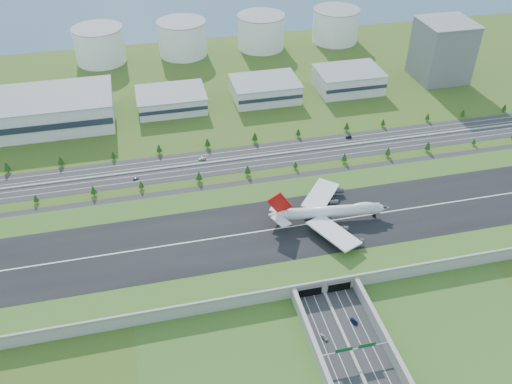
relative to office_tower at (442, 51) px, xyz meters
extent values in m
plane|color=#3B531A|center=(-200.00, -195.00, -27.50)|extent=(1200.00, 1200.00, 0.00)
cube|color=gray|center=(-200.00, -195.00, -23.50)|extent=(520.00, 100.00, 8.00)
cube|color=#314F1B|center=(-200.00, -195.00, -19.42)|extent=(520.00, 100.00, 0.16)
cube|color=black|center=(-200.00, -195.00, -19.28)|extent=(520.00, 58.00, 0.12)
cube|color=silver|center=(-200.00, -195.00, -19.20)|extent=(520.00, 0.90, 0.02)
cube|color=gray|center=(-200.00, -244.40, -18.90)|extent=(520.00, 1.20, 1.20)
cube|color=#28282B|center=(-200.00, -305.00, -27.44)|extent=(34.00, 120.00, 0.12)
cube|color=gray|center=(-200.00, -305.00, -27.05)|extent=(1.60, 120.00, 0.90)
cube|color=gray|center=(-218.20, -295.00, -23.50)|extent=(2.40, 100.00, 8.00)
cube|color=gray|center=(-181.80, -295.00, -23.50)|extent=(2.40, 100.00, 8.00)
cube|color=black|center=(-208.50, -245.20, -24.30)|extent=(13.00, 1.20, 6.00)
cube|color=black|center=(-191.50, -245.20, -24.30)|extent=(13.00, 1.20, 6.00)
cylinder|color=gray|center=(-219.00, -290.00, -24.00)|extent=(0.70, 0.70, 7.00)
cylinder|color=gray|center=(-181.00, -290.00, -24.00)|extent=(0.70, 0.70, 7.00)
cube|color=gray|center=(-200.00, -290.00, -20.30)|extent=(38.00, 0.50, 0.50)
cube|color=#0C4C23|center=(-206.00, -290.10, -18.90)|extent=(9.00, 0.30, 2.40)
cube|color=#0C4C23|center=(-194.00, -290.10, -18.90)|extent=(9.00, 0.30, 2.40)
cube|color=#28282B|center=(-200.00, -100.00, -27.44)|extent=(560.00, 36.00, 0.12)
cylinder|color=#3D2819|center=(-364.65, -122.00, -26.33)|extent=(0.50, 0.50, 2.34)
cone|color=#12370F|center=(-364.65, -122.00, -23.33)|extent=(3.65, 3.65, 4.69)
cylinder|color=#3D2819|center=(-326.39, -122.00, -26.12)|extent=(0.50, 0.50, 2.76)
cone|color=#12370F|center=(-326.39, -122.00, -22.59)|extent=(4.30, 4.30, 5.52)
cylinder|color=#3D2819|center=(-293.84, -122.00, -26.31)|extent=(0.50, 0.50, 2.38)
cone|color=#12370F|center=(-293.84, -122.00, -23.28)|extent=(3.70, 3.70, 4.75)
cylinder|color=#3D2819|center=(-252.74, -122.00, -26.06)|extent=(0.50, 0.50, 2.88)
cone|color=#12370F|center=(-252.74, -122.00, -22.38)|extent=(4.48, 4.48, 5.76)
cylinder|color=#3D2819|center=(-217.00, -122.00, -26.04)|extent=(0.50, 0.50, 2.92)
cone|color=#12370F|center=(-217.00, -122.00, -22.30)|extent=(4.55, 4.55, 5.85)
cylinder|color=#3D2819|center=(-180.58, -122.00, -26.41)|extent=(0.50, 0.50, 2.18)
cone|color=#12370F|center=(-180.58, -122.00, -23.63)|extent=(3.39, 3.39, 4.35)
cylinder|color=#3D2819|center=(-142.21, -122.00, -26.13)|extent=(0.50, 0.50, 2.75)
cone|color=#12370F|center=(-142.21, -122.00, -22.62)|extent=(4.27, 4.27, 5.49)
cylinder|color=#3D2819|center=(-106.77, -122.00, -26.09)|extent=(0.50, 0.50, 2.83)
cone|color=#12370F|center=(-106.77, -122.00, -22.47)|extent=(4.40, 4.40, 5.65)
cylinder|color=#3D2819|center=(-73.46, -122.00, -26.01)|extent=(0.50, 0.50, 2.98)
cone|color=#12370F|center=(-73.46, -122.00, -22.20)|extent=(4.64, 4.64, 5.96)
cylinder|color=#3D2819|center=(-33.17, -122.00, -26.49)|extent=(0.50, 0.50, 2.03)
cone|color=#12370F|center=(-33.17, -122.00, -23.89)|extent=(3.16, 3.16, 4.06)
cylinder|color=#3D2819|center=(-388.54, -78.00, -25.98)|extent=(0.50, 0.50, 3.03)
cone|color=#12370F|center=(-388.54, -78.00, -22.11)|extent=(4.71, 4.71, 6.06)
cylinder|color=#3D2819|center=(-350.65, -78.00, -26.08)|extent=(0.50, 0.50, 2.84)
cone|color=#12370F|center=(-350.65, -78.00, -22.45)|extent=(4.42, 4.42, 5.68)
cylinder|color=#3D2819|center=(-312.16, -78.00, -26.28)|extent=(0.50, 0.50, 2.44)
cone|color=#12370F|center=(-312.16, -78.00, -23.16)|extent=(3.79, 3.79, 4.88)
cylinder|color=#3D2819|center=(-277.43, -78.00, -26.10)|extent=(0.50, 0.50, 2.81)
cone|color=#12370F|center=(-277.43, -78.00, -22.51)|extent=(4.36, 4.36, 5.61)
cylinder|color=#3D2819|center=(-239.58, -78.00, -26.03)|extent=(0.50, 0.50, 2.95)
cone|color=#12370F|center=(-239.58, -78.00, -22.26)|extent=(4.58, 4.58, 5.89)
cylinder|color=#3D2819|center=(-201.46, -78.00, -25.98)|extent=(0.50, 0.50, 3.04)
cone|color=#12370F|center=(-201.46, -78.00, -22.10)|extent=(4.72, 4.72, 6.07)
cylinder|color=#3D2819|center=(-165.25, -78.00, -26.22)|extent=(0.50, 0.50, 2.57)
cone|color=#12370F|center=(-165.25, -78.00, -22.94)|extent=(3.99, 3.99, 5.13)
cylinder|color=#3D2819|center=(-123.56, -78.00, -26.09)|extent=(0.50, 0.50, 2.82)
cone|color=#12370F|center=(-123.56, -78.00, -22.49)|extent=(4.38, 4.38, 5.64)
cylinder|color=#3D2819|center=(-91.34, -78.00, -26.29)|extent=(0.50, 0.50, 2.42)
cone|color=#12370F|center=(-91.34, -78.00, -23.20)|extent=(3.76, 3.76, 4.83)
cylinder|color=#3D2819|center=(-50.70, -78.00, -26.24)|extent=(0.50, 0.50, 2.51)
cone|color=#12370F|center=(-50.70, -78.00, -23.04)|extent=(3.91, 3.91, 5.02)
cylinder|color=#3D2819|center=(-17.35, -78.00, -26.28)|extent=(0.50, 0.50, 2.45)
cone|color=#12370F|center=(-17.35, -78.00, -23.15)|extent=(3.81, 3.81, 4.90)
cylinder|color=#3D2819|center=(22.69, -78.00, -26.23)|extent=(0.50, 0.50, 2.55)
cone|color=#12370F|center=(22.69, -78.00, -22.97)|extent=(3.96, 3.96, 5.10)
cube|color=white|center=(-370.00, -10.00, -15.00)|extent=(120.00, 60.00, 25.00)
cube|color=white|center=(-260.00, -5.00, -20.00)|extent=(58.00, 42.00, 15.00)
cube|color=white|center=(-175.00, -5.00, -19.00)|extent=(58.00, 42.00, 17.00)
cube|color=white|center=(-95.00, -5.00, -18.00)|extent=(58.00, 42.00, 19.00)
cube|color=slate|center=(0.00, 0.00, 0.00)|extent=(46.00, 46.00, 55.00)
cylinder|color=white|center=(-320.00, 115.00, -10.00)|extent=(50.00, 50.00, 35.00)
cylinder|color=white|center=(-235.00, 115.00, -10.00)|extent=(50.00, 50.00, 35.00)
cylinder|color=white|center=(-150.00, 115.00, -10.00)|extent=(50.00, 50.00, 35.00)
cylinder|color=white|center=(-65.00, 115.00, -10.00)|extent=(50.00, 50.00, 35.00)
cube|color=#3E5C77|center=(-200.00, 285.00, -27.47)|extent=(1200.00, 260.00, 0.06)
cylinder|color=silver|center=(-179.50, -193.79, -12.74)|extent=(62.97, 14.66, 7.15)
cone|color=silver|center=(-146.22, -197.84, -12.74)|extent=(9.74, 8.18, 7.15)
cone|color=silver|center=(-212.77, -189.74, -12.29)|extent=(11.96, 8.45, 7.15)
ellipsoid|color=silver|center=(-158.38, -196.36, -10.17)|extent=(15.81, 7.37, 4.40)
cube|color=silver|center=(-184.01, -212.37, -13.86)|extent=(27.38, 36.53, 1.76)
cube|color=silver|center=(-179.42, -174.67, -13.86)|extent=(32.39, 35.22, 1.76)
cylinder|color=#38383D|center=(-175.83, -207.74, -16.32)|extent=(6.17, 4.03, 3.35)
cylinder|color=#38383D|center=(-170.85, -220.73, -16.32)|extent=(6.17, 4.03, 3.35)
cylinder|color=#38383D|center=(-172.58, -181.13, -16.32)|extent=(6.17, 4.03, 3.35)
cylinder|color=#38383D|center=(-164.63, -169.71, -16.32)|extent=(6.17, 4.03, 3.35)
cube|color=silver|center=(-212.54, -197.08, -11.40)|extent=(10.98, 13.93, 0.67)
cube|color=silver|center=(-210.78, -182.66, -11.40)|extent=(12.74, 13.85, 0.67)
cube|color=#BB110D|center=(-211.66, -189.87, -3.80)|extent=(15.93, 2.92, 16.75)
cylinder|color=black|center=(-150.84, -197.28, -18.61)|extent=(2.12, 0.78, 2.12)
cylinder|color=black|center=(-184.36, -196.80, -18.61)|extent=(2.12, 0.78, 2.12)
cylinder|color=black|center=(-183.50, -189.70, -18.61)|extent=(2.12, 0.78, 2.12)
cylinder|color=black|center=(-191.02, -195.99, -18.61)|extent=(2.12, 0.78, 2.12)
cylinder|color=black|center=(-190.15, -188.89, -18.61)|extent=(2.12, 0.78, 2.12)
imported|color=#B4B4B9|center=(-210.28, -275.09, -26.57)|extent=(3.48, 5.14, 1.63)
imported|color=#0C1940|center=(-191.76, -268.41, -26.69)|extent=(3.84, 5.46, 1.38)
imported|color=#515155|center=(-297.26, -109.39, -26.66)|extent=(4.52, 2.82, 1.43)
imported|color=black|center=(-126.02, -89.49, -26.55)|extent=(5.10, 1.98, 1.66)
imported|color=silver|center=(-246.54, -94.20, -26.53)|extent=(5.91, 2.45, 1.71)
camera|label=1|loc=(-285.06, -441.16, 198.84)|focal=38.00mm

